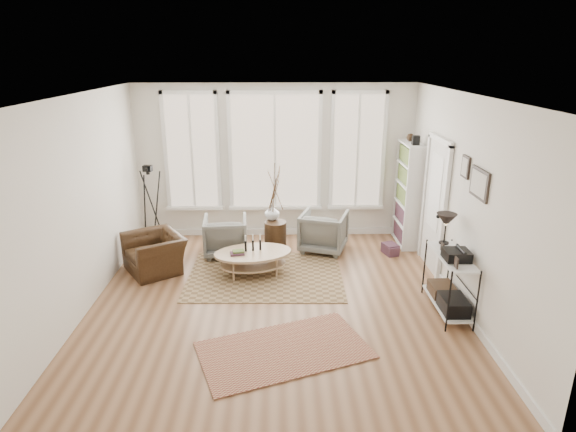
{
  "coord_description": "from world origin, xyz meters",
  "views": [
    {
      "loc": [
        0.06,
        -6.17,
        3.4
      ],
      "look_at": [
        0.2,
        0.6,
        1.1
      ],
      "focal_mm": 30.0,
      "sensor_mm": 36.0,
      "label": 1
    }
  ],
  "objects_px": {
    "armchair_left": "(226,236)",
    "side_table": "(275,211)",
    "coffee_table": "(253,257)",
    "accent_chair": "(155,253)",
    "bookcase": "(408,194)",
    "low_shelf": "(449,277)",
    "armchair_right": "(324,231)"
  },
  "relations": [
    {
      "from": "armchair_left",
      "to": "side_table",
      "type": "xyz_separation_m",
      "value": [
        0.88,
        0.05,
        0.44
      ]
    },
    {
      "from": "armchair_left",
      "to": "side_table",
      "type": "relative_size",
      "value": 0.47
    },
    {
      "from": "coffee_table",
      "to": "accent_chair",
      "type": "bearing_deg",
      "value": 173.37
    },
    {
      "from": "bookcase",
      "to": "armchair_left",
      "type": "bearing_deg",
      "value": -171.91
    },
    {
      "from": "low_shelf",
      "to": "coffee_table",
      "type": "relative_size",
      "value": 0.96
    },
    {
      "from": "bookcase",
      "to": "accent_chair",
      "type": "distance_m",
      "value": 4.59
    },
    {
      "from": "coffee_table",
      "to": "armchair_left",
      "type": "relative_size",
      "value": 1.8
    },
    {
      "from": "armchair_left",
      "to": "accent_chair",
      "type": "distance_m",
      "value": 1.27
    },
    {
      "from": "coffee_table",
      "to": "armchair_right",
      "type": "height_order",
      "value": "armchair_right"
    },
    {
      "from": "accent_chair",
      "to": "side_table",
      "type": "bearing_deg",
      "value": 75.96
    },
    {
      "from": "low_shelf",
      "to": "side_table",
      "type": "bearing_deg",
      "value": 138.64
    },
    {
      "from": "side_table",
      "to": "accent_chair",
      "type": "height_order",
      "value": "side_table"
    },
    {
      "from": "armchair_right",
      "to": "side_table",
      "type": "distance_m",
      "value": 0.97
    },
    {
      "from": "coffee_table",
      "to": "armchair_left",
      "type": "bearing_deg",
      "value": 121.71
    },
    {
      "from": "bookcase",
      "to": "side_table",
      "type": "distance_m",
      "value": 2.48
    },
    {
      "from": "coffee_table",
      "to": "side_table",
      "type": "xyz_separation_m",
      "value": [
        0.36,
        0.88,
        0.48
      ]
    },
    {
      "from": "low_shelf",
      "to": "accent_chair",
      "type": "bearing_deg",
      "value": 162.15
    },
    {
      "from": "low_shelf",
      "to": "side_table",
      "type": "distance_m",
      "value": 3.18
    },
    {
      "from": "low_shelf",
      "to": "armchair_left",
      "type": "xyz_separation_m",
      "value": [
        -3.26,
        2.05,
        -0.17
      ]
    },
    {
      "from": "low_shelf",
      "to": "armchair_left",
      "type": "relative_size",
      "value": 1.72
    },
    {
      "from": "armchair_right",
      "to": "coffee_table",
      "type": "bearing_deg",
      "value": 57.03
    },
    {
      "from": "bookcase",
      "to": "armchair_right",
      "type": "xyz_separation_m",
      "value": [
        -1.57,
        -0.32,
        -0.59
      ]
    },
    {
      "from": "coffee_table",
      "to": "armchair_left",
      "type": "height_order",
      "value": "armchair_left"
    },
    {
      "from": "bookcase",
      "to": "side_table",
      "type": "xyz_separation_m",
      "value": [
        -2.44,
        -0.43,
        -0.17
      ]
    },
    {
      "from": "bookcase",
      "to": "armchair_right",
      "type": "relative_size",
      "value": 2.6
    },
    {
      "from": "side_table",
      "to": "accent_chair",
      "type": "bearing_deg",
      "value": -160.58
    },
    {
      "from": "armchair_left",
      "to": "bookcase",
      "type": "bearing_deg",
      "value": -176.4
    },
    {
      "from": "side_table",
      "to": "coffee_table",
      "type": "bearing_deg",
      "value": -112.3
    },
    {
      "from": "low_shelf",
      "to": "armchair_right",
      "type": "bearing_deg",
      "value": 124.52
    },
    {
      "from": "bookcase",
      "to": "low_shelf",
      "type": "distance_m",
      "value": 2.56
    },
    {
      "from": "bookcase",
      "to": "side_table",
      "type": "relative_size",
      "value": 1.26
    },
    {
      "from": "armchair_left",
      "to": "accent_chair",
      "type": "height_order",
      "value": "armchair_left"
    }
  ]
}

